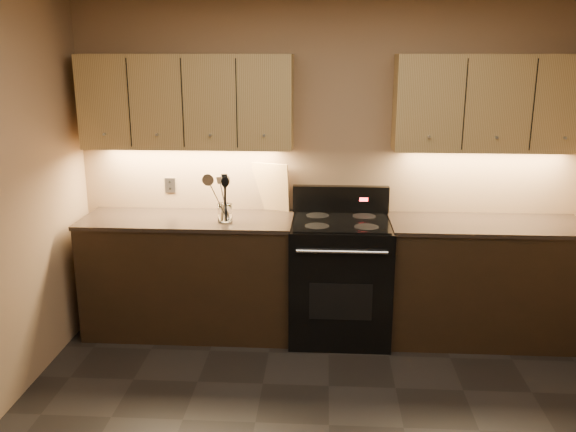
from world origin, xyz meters
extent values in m
cube|color=#9B7D5B|center=(0.00, 2.00, 1.30)|extent=(4.00, 0.04, 2.60)
cube|color=black|center=(-1.10, 1.70, 0.45)|extent=(1.60, 0.60, 0.90)
cube|color=#3C2F26|center=(-1.10, 1.70, 0.92)|extent=(1.62, 0.62, 0.03)
cube|color=black|center=(1.18, 1.70, 0.45)|extent=(1.44, 0.60, 0.90)
cube|color=#3C2F26|center=(1.18, 1.70, 0.92)|extent=(1.46, 0.62, 0.03)
cube|color=black|center=(0.08, 1.68, 0.46)|extent=(0.76, 0.65, 0.92)
cube|color=black|center=(0.08, 1.68, 0.93)|extent=(0.70, 0.60, 0.01)
cube|color=black|center=(0.08, 1.96, 1.03)|extent=(0.76, 0.07, 0.22)
cube|color=red|center=(0.26, 1.92, 1.04)|extent=(0.06, 0.00, 0.03)
cylinder|color=silver|center=(0.08, 1.34, 0.80)|extent=(0.65, 0.02, 0.02)
cube|color=black|center=(0.08, 1.35, 0.41)|extent=(0.46, 0.00, 0.28)
cylinder|color=black|center=(-0.10, 1.53, 0.93)|extent=(0.18, 0.18, 0.00)
cylinder|color=black|center=(0.26, 1.53, 0.93)|extent=(0.18, 0.18, 0.00)
cylinder|color=black|center=(-0.10, 1.82, 0.93)|extent=(0.18, 0.18, 0.00)
cylinder|color=black|center=(0.26, 1.82, 0.93)|extent=(0.18, 0.18, 0.00)
cube|color=tan|center=(-1.10, 1.85, 1.80)|extent=(1.60, 0.30, 0.70)
cube|color=tan|center=(1.18, 1.85, 1.80)|extent=(1.44, 0.30, 0.70)
cube|color=#B2B5BA|center=(-1.30, 1.99, 1.12)|extent=(0.08, 0.01, 0.12)
cylinder|color=white|center=(-0.79, 1.61, 1.00)|extent=(0.13, 0.13, 0.14)
cylinder|color=white|center=(-0.79, 1.61, 0.94)|extent=(0.11, 0.11, 0.02)
cube|color=#DDB277|center=(-0.48, 1.97, 1.12)|extent=(0.31, 0.15, 0.39)
camera|label=1|loc=(-0.05, -2.76, 2.16)|focal=38.00mm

